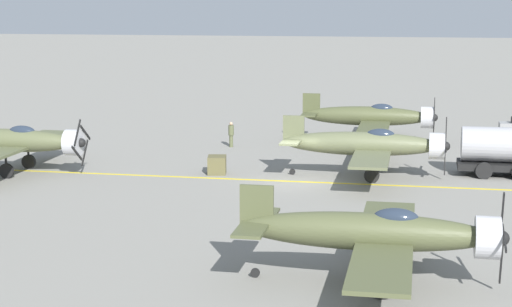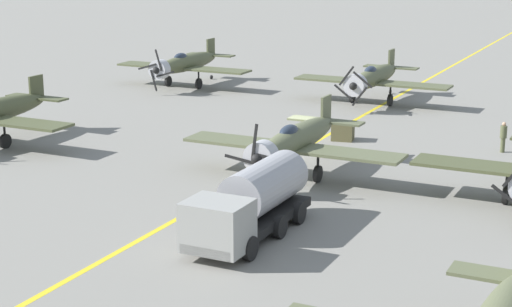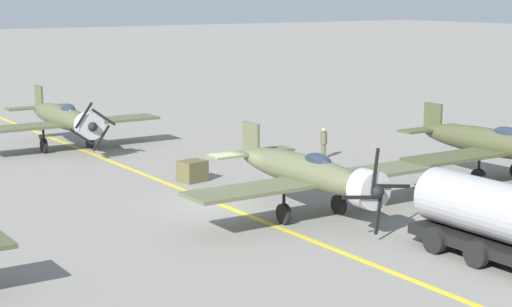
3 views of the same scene
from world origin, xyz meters
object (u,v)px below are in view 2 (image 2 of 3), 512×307
object	(u,v)px
airplane_mid_center	(294,140)
airplane_near_right	(185,63)
fuel_tanker	(250,203)
supply_crate_by_tanker	(343,132)
ground_crew_walking	(503,136)
airplane_near_center	(373,78)

from	to	relation	value
airplane_mid_center	airplane_near_right	bearing A→B (deg)	-54.64
fuel_tanker	supply_crate_by_tanker	distance (m)	18.75
airplane_mid_center	fuel_tanker	world-z (taller)	airplane_mid_center
airplane_mid_center	ground_crew_walking	xyz separation A→B (m)	(-8.98, -10.39, -1.01)
airplane_mid_center	ground_crew_walking	world-z (taller)	airplane_mid_center
airplane_near_right	fuel_tanker	size ratio (longest dim) A/B	1.50
airplane_near_right	airplane_mid_center	xyz separation A→B (m)	(-19.52, 21.68, 0.00)
airplane_near_right	ground_crew_walking	bearing A→B (deg)	172.77
airplane_near_right	supply_crate_by_tanker	world-z (taller)	airplane_near_right
fuel_tanker	ground_crew_walking	size ratio (longest dim) A/B	4.36
airplane_near_right	airplane_mid_center	bearing A→B (deg)	146.37
supply_crate_by_tanker	airplane_mid_center	bearing A→B (deg)	94.01
airplane_mid_center	fuel_tanker	xyz separation A→B (m)	(-2.06, 9.38, -0.50)
airplane_near_right	airplane_near_center	bearing A→B (deg)	-165.99
airplane_near_center	airplane_near_right	xyz separation A→B (m)	(16.68, -0.10, 0.00)
airplane_mid_center	fuel_tanker	size ratio (longest dim) A/B	1.50
airplane_near_center	ground_crew_walking	size ratio (longest dim) A/B	6.54
airplane_near_right	airplane_mid_center	world-z (taller)	airplane_mid_center
airplane_near_right	supply_crate_by_tanker	bearing A→B (deg)	160.80
airplane_near_center	fuel_tanker	distance (m)	31.35
airplane_near_right	ground_crew_walking	distance (m)	30.67
airplane_near_center	airplane_mid_center	world-z (taller)	airplane_mid_center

